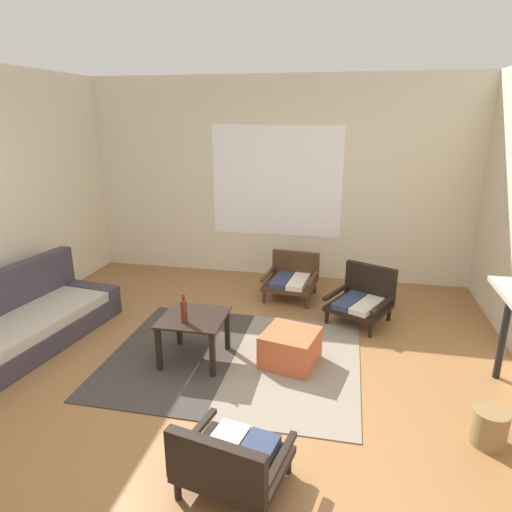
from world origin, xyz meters
TOP-DOWN VIEW (x-y plane):
  - ground_plane at (0.00, 0.00)m, footprint 7.80×7.80m
  - far_wall_with_window at (0.00, 3.06)m, footprint 5.60×0.13m
  - area_rug at (0.00, 0.61)m, footprint 2.33×1.88m
  - couch at (-2.11, 0.44)m, footprint 1.02×2.05m
  - coffee_table at (-0.35, 0.52)m, footprint 0.58×0.57m
  - armchair_by_window at (0.34, 2.25)m, footprint 0.67×0.66m
  - armchair_striped_foreground at (0.37, -0.91)m, footprint 0.71×0.66m
  - armchair_corner at (1.19, 1.72)m, footprint 0.79×0.78m
  - ottoman_orange at (0.53, 0.63)m, footprint 0.56×0.56m
  - glass_bottle at (-0.39, 0.40)m, footprint 0.06×0.06m
  - wicker_basket at (2.02, -0.12)m, footprint 0.24×0.24m

SIDE VIEW (x-z plane):
  - ground_plane at x=0.00m, z-range 0.00..0.00m
  - area_rug at x=0.00m, z-range 0.00..0.01m
  - wicker_basket at x=2.02m, z-range 0.00..0.26m
  - ottoman_orange at x=0.53m, z-range 0.00..0.32m
  - couch at x=-2.11m, z-range -0.15..0.58m
  - armchair_striped_foreground at x=0.37m, z-range -0.02..0.49m
  - armchair_by_window at x=0.34m, z-range -0.01..0.52m
  - armchair_corner at x=1.19m, z-range -0.03..0.57m
  - coffee_table at x=-0.35m, z-range 0.13..0.58m
  - glass_bottle at x=-0.39m, z-range 0.42..0.68m
  - far_wall_with_window at x=0.00m, z-range 0.00..2.70m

